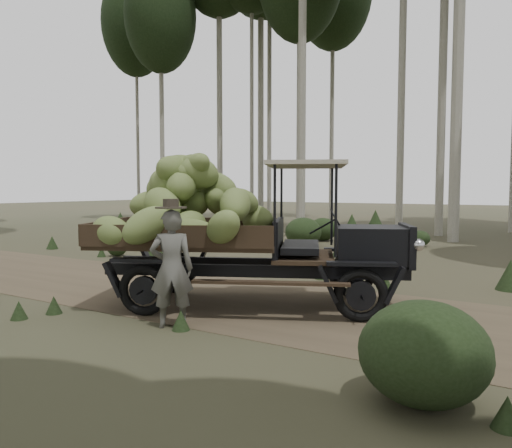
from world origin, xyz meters
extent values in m
plane|color=#473D2B|center=(0.00, 0.00, 0.00)|extent=(120.00, 120.00, 0.00)
cube|color=brown|center=(0.00, 0.00, 0.00)|extent=(70.00, 4.00, 0.01)
cube|color=black|center=(3.41, 0.58, 1.12)|extent=(1.47, 1.44, 0.62)
cube|color=black|center=(3.97, 0.84, 1.12)|extent=(0.57, 1.07, 0.70)
cube|color=black|center=(1.99, -0.08, 1.24)|extent=(0.74, 1.46, 0.62)
cube|color=#38281C|center=(0.56, -0.74, 1.12)|extent=(3.70, 3.16, 0.09)
cube|color=#38281C|center=(0.14, 0.18, 1.33)|extent=(2.88, 1.38, 0.36)
cube|color=#38281C|center=(0.98, -1.65, 1.33)|extent=(2.88, 1.38, 0.36)
cube|color=#38281C|center=(-0.87, -1.40, 1.33)|extent=(0.91, 1.86, 0.36)
cube|color=beige|center=(2.43, 0.13, 2.49)|extent=(1.97, 2.28, 0.07)
cube|color=black|center=(1.45, 0.15, 0.70)|extent=(4.74, 2.27, 0.20)
cube|color=black|center=(1.81, -0.63, 0.70)|extent=(4.74, 2.27, 0.20)
torus|color=black|center=(2.83, 1.30, 0.43)|extent=(0.84, 0.50, 0.85)
torus|color=black|center=(3.59, -0.33, 0.43)|extent=(0.84, 0.50, 0.85)
torus|color=black|center=(-0.33, -0.16, 0.43)|extent=(0.84, 0.50, 0.85)
torus|color=black|center=(0.43, -1.79, 0.43)|extent=(0.84, 0.50, 0.85)
sphere|color=beige|center=(3.84, 1.34, 1.18)|extent=(0.20, 0.20, 0.20)
sphere|color=beige|center=(4.27, 0.42, 1.18)|extent=(0.20, 0.20, 0.20)
ellipsoid|color=olive|center=(0.55, -1.15, 1.36)|extent=(1.03, 0.77, 0.61)
ellipsoid|color=olive|center=(-0.01, -0.45, 1.80)|extent=(0.93, 0.78, 0.66)
ellipsoid|color=olive|center=(0.62, -1.04, 2.13)|extent=(0.78, 0.93, 0.64)
ellipsoid|color=olive|center=(0.37, -0.90, 2.38)|extent=(0.60, 0.99, 0.67)
ellipsoid|color=olive|center=(0.22, -0.68, 1.42)|extent=(0.88, 0.80, 0.50)
ellipsoid|color=olive|center=(0.50, -1.40, 1.80)|extent=(1.07, 0.83, 0.83)
ellipsoid|color=olive|center=(0.50, -0.39, 2.16)|extent=(0.55, 0.77, 0.52)
ellipsoid|color=olive|center=(0.64, -0.69, 2.38)|extent=(0.50, 0.95, 0.48)
ellipsoid|color=olive|center=(1.11, -1.38, 1.37)|extent=(1.04, 0.79, 0.53)
ellipsoid|color=olive|center=(1.51, -0.72, 1.81)|extent=(1.02, 1.17, 0.79)
ellipsoid|color=olive|center=(0.37, -0.72, 2.07)|extent=(0.90, 1.12, 0.74)
ellipsoid|color=olive|center=(0.52, -0.56, 2.37)|extent=(0.67, 1.02, 0.58)
ellipsoid|color=olive|center=(0.26, -0.90, 1.36)|extent=(1.06, 0.70, 0.56)
ellipsoid|color=olive|center=(0.84, -0.24, 1.84)|extent=(0.74, 1.12, 0.72)
ellipsoid|color=olive|center=(0.10, -0.87, 2.16)|extent=(1.15, 1.09, 0.70)
ellipsoid|color=olive|center=(0.75, -0.72, 2.36)|extent=(0.74, 0.99, 0.70)
ellipsoid|color=olive|center=(0.88, -1.20, 1.44)|extent=(0.71, 1.05, 0.66)
ellipsoid|color=olive|center=(0.49, -0.48, 1.82)|extent=(0.91, 0.87, 0.64)
ellipsoid|color=olive|center=(0.07, -0.76, 2.15)|extent=(1.01, 1.12, 0.83)
ellipsoid|color=olive|center=(0.43, -0.71, 2.44)|extent=(1.12, 0.79, 0.62)
ellipsoid|color=olive|center=(-0.11, -1.96, 1.36)|extent=(0.87, 0.57, 0.69)
ellipsoid|color=olive|center=(1.07, 0.17, 1.85)|extent=(0.82, 0.91, 0.65)
ellipsoid|color=olive|center=(0.03, -0.66, 2.08)|extent=(0.92, 1.06, 0.79)
ellipsoid|color=olive|center=(0.50, -0.62, 2.42)|extent=(0.96, 1.00, 0.75)
ellipsoid|color=olive|center=(1.19, 0.53, 1.48)|extent=(1.05, 0.93, 0.65)
ellipsoid|color=olive|center=(-0.21, -0.82, 1.79)|extent=(1.03, 1.05, 0.59)
ellipsoid|color=olive|center=(0.72, -0.22, 2.11)|extent=(1.05, 0.55, 0.77)
ellipsoid|color=olive|center=(0.71, -0.76, 2.47)|extent=(1.02, 0.83, 0.60)
ellipsoid|color=olive|center=(0.60, -1.89, 1.51)|extent=(0.86, 1.09, 0.85)
ellipsoid|color=olive|center=(1.72, -1.37, 1.48)|extent=(1.03, 0.87, 0.79)
imported|color=#5A5953|center=(1.25, -2.05, 0.89)|extent=(0.77, 0.73, 1.78)
cylinder|color=#362F25|center=(1.25, -2.05, 1.80)|extent=(0.66, 0.66, 0.02)
cylinder|color=#362F25|center=(1.25, -2.05, 1.86)|extent=(0.33, 0.33, 0.14)
cylinder|color=#B2AD9E|center=(-9.57, 18.71, 10.27)|extent=(0.36, 0.36, 20.53)
cylinder|color=#B2AD9E|center=(-13.21, 13.90, 7.14)|extent=(0.26, 0.26, 14.29)
ellipsoid|color=black|center=(-13.21, 13.90, 11.72)|extent=(4.00, 4.00, 6.40)
cylinder|color=#B2AD9E|center=(-3.10, 11.20, 9.67)|extent=(0.33, 0.33, 19.35)
cylinder|color=#B2AD9E|center=(0.23, 14.05, 9.57)|extent=(0.31, 0.31, 19.14)
cylinder|color=#B2AD9E|center=(1.68, 15.13, 9.03)|extent=(0.35, 0.35, 18.07)
cylinder|color=#B2AD9E|center=(-5.77, 16.32, 8.11)|extent=(0.28, 0.28, 16.21)
cylinder|color=#B2AD9E|center=(-10.82, 16.16, 9.90)|extent=(0.34, 0.34, 19.80)
cylinder|color=#B2AD9E|center=(-8.85, 16.52, 9.89)|extent=(0.22, 0.22, 19.77)
cylinder|color=#B2AD9E|center=(-17.30, 16.13, 7.72)|extent=(0.20, 0.20, 15.44)
ellipsoid|color=black|center=(-17.30, 16.13, 12.66)|extent=(4.32, 4.32, 6.92)
cylinder|color=#B2AD9E|center=(-10.05, 20.60, 10.77)|extent=(0.29, 0.29, 21.55)
cylinder|color=#B2AD9E|center=(-7.11, 23.93, 9.40)|extent=(0.28, 0.28, 18.80)
ellipsoid|color=#233319|center=(-1.59, 8.30, 0.53)|extent=(1.30, 1.30, 1.04)
ellipsoid|color=#233319|center=(-5.27, 5.61, 0.60)|extent=(1.47, 1.47, 1.17)
cone|color=#233319|center=(0.81, 6.72, 0.66)|extent=(1.18, 1.18, 1.31)
ellipsoid|color=#233319|center=(1.95, 10.57, 0.29)|extent=(0.71, 0.71, 0.56)
ellipsoid|color=#233319|center=(-1.79, 10.48, 0.46)|extent=(1.13, 1.13, 0.91)
cone|color=#233319|center=(-7.34, 5.08, 0.62)|extent=(1.11, 1.11, 1.23)
cone|color=#233319|center=(-0.01, 11.54, 0.62)|extent=(1.11, 1.11, 1.24)
cone|color=#233319|center=(-8.67, 3.20, 0.22)|extent=(0.40, 0.40, 0.45)
ellipsoid|color=#233319|center=(-5.40, 3.09, 0.24)|extent=(0.58, 0.58, 0.46)
cone|color=#233319|center=(-7.80, 7.69, 0.34)|extent=(0.61, 0.61, 0.68)
ellipsoid|color=#233319|center=(-0.36, 10.39, 0.26)|extent=(0.64, 0.64, 0.52)
cone|color=#233319|center=(-4.05, 3.41, 0.47)|extent=(0.85, 0.85, 0.94)
cone|color=#233319|center=(5.37, 3.63, 0.32)|extent=(0.57, 0.57, 0.64)
ellipsoid|color=#233319|center=(5.12, -2.87, 0.51)|extent=(1.25, 1.25, 1.00)
cone|color=#233319|center=(-4.86, 5.81, 0.37)|extent=(0.67, 0.67, 0.74)
cone|color=#233319|center=(-2.74, 2.80, 0.15)|extent=(0.27, 0.27, 0.30)
cone|color=#233319|center=(-1.25, 2.74, 0.15)|extent=(0.27, 0.27, 0.30)
cone|color=#233319|center=(1.55, 2.75, 0.15)|extent=(0.27, 0.27, 0.30)
cone|color=#233319|center=(-1.13, -2.99, 0.15)|extent=(0.27, 0.27, 0.30)
cone|color=#233319|center=(-5.69, 2.72, 0.15)|extent=(0.27, 0.27, 0.30)
cone|color=#233319|center=(4.73, -2.43, 0.15)|extent=(0.27, 0.27, 0.30)
cone|color=#233319|center=(3.19, 2.36, 0.15)|extent=(0.27, 0.27, 0.30)
cone|color=#233319|center=(0.12, 2.92, 0.15)|extent=(0.27, 0.27, 0.30)
cone|color=#233319|center=(-0.96, -2.47, 0.15)|extent=(0.27, 0.27, 0.30)
cone|color=#233319|center=(5.85, -2.99, 0.15)|extent=(0.27, 0.27, 0.30)
cone|color=#233319|center=(1.47, -2.11, 0.15)|extent=(0.27, 0.27, 0.30)
camera|label=1|loc=(6.17, -7.70, 2.09)|focal=35.00mm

